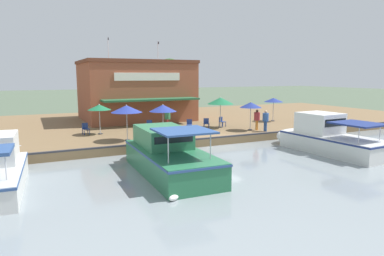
# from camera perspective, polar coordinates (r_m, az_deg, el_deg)

# --- Properties ---
(ground_plane) EXTENTS (220.00, 220.00, 0.00)m
(ground_plane) POSITION_cam_1_polar(r_m,az_deg,el_deg) (24.55, 4.86, -3.04)
(ground_plane) COLOR #4C5B47
(quay_deck) EXTENTS (22.00, 56.00, 0.60)m
(quay_deck) POSITION_cam_1_polar(r_m,az_deg,el_deg) (34.30, -4.45, 0.84)
(quay_deck) COLOR brown
(quay_deck) RESTS_ON ground
(quay_edge_fender) EXTENTS (0.20, 50.40, 0.10)m
(quay_edge_fender) POSITION_cam_1_polar(r_m,az_deg,el_deg) (24.51, 4.76, -1.51)
(quay_edge_fender) COLOR #2D2D33
(quay_edge_fender) RESTS_ON quay_deck
(waterfront_restaurant) EXTENTS (10.48, 10.36, 8.02)m
(waterfront_restaurant) POSITION_cam_1_polar(r_m,az_deg,el_deg) (35.33, -9.48, 6.24)
(waterfront_restaurant) COLOR brown
(waterfront_restaurant) RESTS_ON quay_deck
(patio_umbrella_by_entrance) EXTENTS (2.11, 2.11, 2.45)m
(patio_umbrella_by_entrance) POSITION_cam_1_polar(r_m,az_deg,el_deg) (23.52, -10.85, 3.14)
(patio_umbrella_by_entrance) COLOR #B7B7B7
(patio_umbrella_by_entrance) RESTS_ON quay_deck
(patio_umbrella_back_row) EXTENTS (1.74, 1.74, 2.29)m
(patio_umbrella_back_row) POSITION_cam_1_polar(r_m,az_deg,el_deg) (26.58, -15.20, 3.35)
(patio_umbrella_back_row) COLOR #B7B7B7
(patio_umbrella_back_row) RESTS_ON quay_deck
(patio_umbrella_mid_patio_right) EXTENTS (1.85, 1.85, 2.31)m
(patio_umbrella_mid_patio_right) POSITION_cam_1_polar(r_m,az_deg,el_deg) (34.08, 13.43, 4.56)
(patio_umbrella_mid_patio_right) COLOR #B7B7B7
(patio_umbrella_mid_patio_right) RESTS_ON quay_deck
(patio_umbrella_mid_patio_left) EXTENTS (2.24, 2.24, 2.61)m
(patio_umbrella_mid_patio_left) POSITION_cam_1_polar(r_m,az_deg,el_deg) (29.08, 4.77, 4.55)
(patio_umbrella_mid_patio_left) COLOR #B7B7B7
(patio_umbrella_mid_patio_left) RESTS_ON quay_deck
(patio_umbrella_near_quay_edge) EXTENTS (1.77, 1.77, 2.32)m
(patio_umbrella_near_quay_edge) POSITION_cam_1_polar(r_m,az_deg,el_deg) (27.98, 9.76, 3.81)
(patio_umbrella_near_quay_edge) COLOR #B7B7B7
(patio_umbrella_near_quay_edge) RESTS_ON quay_deck
(patio_umbrella_far_corner) EXTENTS (2.11, 2.11, 2.23)m
(patio_umbrella_far_corner) POSITION_cam_1_polar(r_m,az_deg,el_deg) (26.32, -4.88, 3.32)
(patio_umbrella_far_corner) COLOR #B7B7B7
(patio_umbrella_far_corner) RESTS_ON quay_deck
(cafe_chair_under_first_umbrella) EXTENTS (0.59, 0.59, 0.85)m
(cafe_chair_under_first_umbrella) POSITION_cam_1_polar(r_m,az_deg,el_deg) (27.98, -0.45, 0.68)
(cafe_chair_under_first_umbrella) COLOR navy
(cafe_chair_under_first_umbrella) RESTS_ON quay_deck
(cafe_chair_beside_entrance) EXTENTS (0.56, 0.56, 0.85)m
(cafe_chair_beside_entrance) POSITION_cam_1_polar(r_m,az_deg,el_deg) (29.79, 4.99, 1.14)
(cafe_chair_beside_entrance) COLOR navy
(cafe_chair_beside_entrance) RESTS_ON quay_deck
(cafe_chair_mid_patio) EXTENTS (0.56, 0.56, 0.85)m
(cafe_chair_mid_patio) POSITION_cam_1_polar(r_m,az_deg,el_deg) (27.66, -7.12, 0.52)
(cafe_chair_mid_patio) COLOR navy
(cafe_chair_mid_patio) RESTS_ON quay_deck
(cafe_chair_facing_river) EXTENTS (0.57, 0.57, 0.85)m
(cafe_chair_facing_river) POSITION_cam_1_polar(r_m,az_deg,el_deg) (28.67, 2.40, 0.87)
(cafe_chair_facing_river) COLOR navy
(cafe_chair_facing_river) RESTS_ON quay_deck
(cafe_chair_far_corner_seat) EXTENTS (0.51, 0.51, 0.85)m
(cafe_chair_far_corner_seat) POSITION_cam_1_polar(r_m,az_deg,el_deg) (26.98, -17.32, -0.02)
(cafe_chair_far_corner_seat) COLOR navy
(cafe_chair_far_corner_seat) RESTS_ON quay_deck
(cafe_chair_back_row_seat) EXTENTS (0.60, 0.60, 0.85)m
(cafe_chair_back_row_seat) POSITION_cam_1_polar(r_m,az_deg,el_deg) (32.93, 17.95, 1.47)
(cafe_chair_back_row_seat) COLOR navy
(cafe_chair_back_row_seat) RESTS_ON quay_deck
(person_near_entrance) EXTENTS (0.47, 0.47, 1.68)m
(person_near_entrance) POSITION_cam_1_polar(r_m,az_deg,el_deg) (28.18, 10.78, 1.76)
(person_near_entrance) COLOR orange
(person_near_entrance) RESTS_ON quay_deck
(person_at_quay_edge) EXTENTS (0.48, 0.48, 1.68)m
(person_at_quay_edge) POSITION_cam_1_polar(r_m,az_deg,el_deg) (27.67, 12.17, 1.60)
(person_at_quay_edge) COLOR #2D5193
(person_at_quay_edge) RESTS_ON quay_deck
(person_mid_patio) EXTENTS (0.48, 0.48, 1.71)m
(person_mid_patio) POSITION_cam_1_polar(r_m,az_deg,el_deg) (28.32, -4.11, 1.97)
(person_mid_patio) COLOR #B23338
(person_mid_patio) RESTS_ON quay_deck
(motorboat_outer_channel) EXTENTS (8.47, 3.08, 2.50)m
(motorboat_outer_channel) POSITION_cam_1_polar(r_m,az_deg,el_deg) (18.05, -4.53, -4.28)
(motorboat_outer_channel) COLOR #287047
(motorboat_outer_channel) RESTS_ON river_water
(motorboat_far_downstream) EXTENTS (8.16, 3.28, 2.47)m
(motorboat_far_downstream) POSITION_cam_1_polar(r_m,az_deg,el_deg) (24.21, 21.05, -1.53)
(motorboat_far_downstream) COLOR silver
(motorboat_far_downstream) RESTS_ON river_water
(mooring_post) EXTENTS (0.22, 0.22, 0.93)m
(mooring_post) POSITION_cam_1_polar(r_m,az_deg,el_deg) (21.46, -28.37, -2.86)
(mooring_post) COLOR #473323
(mooring_post) RESTS_ON quay_deck
(swan) EXTENTS (0.53, 0.62, 0.69)m
(swan) POSITION_cam_1_polar(r_m,az_deg,el_deg) (13.89, -2.99, -11.35)
(swan) COLOR white
(swan) RESTS_ON river_water
(tree_behind_restaurant) EXTENTS (3.44, 3.28, 6.37)m
(tree_behind_restaurant) POSITION_cam_1_polar(r_m,az_deg,el_deg) (40.33, -3.82, 9.00)
(tree_behind_restaurant) COLOR brown
(tree_behind_restaurant) RESTS_ON quay_deck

